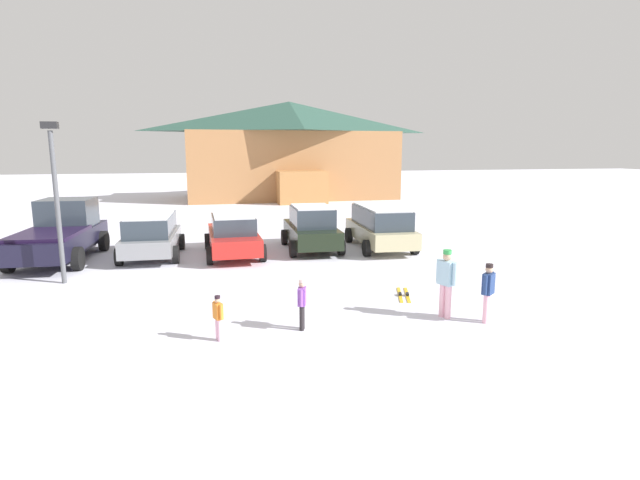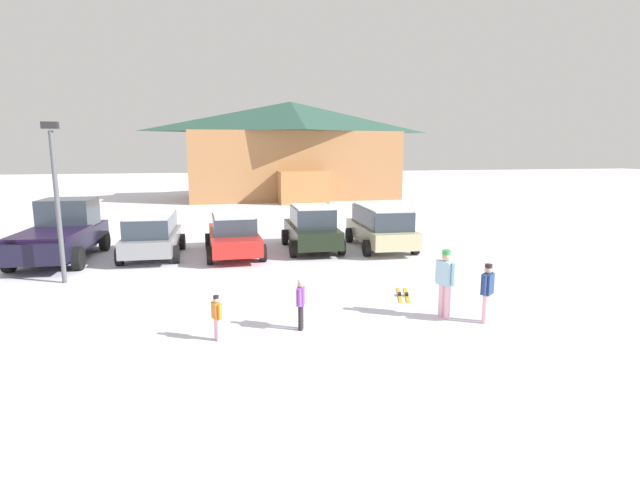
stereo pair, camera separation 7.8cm
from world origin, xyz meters
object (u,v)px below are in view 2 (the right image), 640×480
at_px(skier_child_in_orange_jacket, 217,315).
at_px(lamp_post, 56,193).
at_px(skier_child_in_purple_jacket, 301,301).
at_px(parked_black_sedan, 312,228).
at_px(pickup_truck, 62,232).
at_px(ski_lodge, 291,150).
at_px(skier_teen_in_navy_coat, 487,290).
at_px(skier_adult_in_blue_parka, 445,280).
at_px(pair_of_skis, 403,295).
at_px(parked_grey_wagon, 152,234).
at_px(parked_red_sedan, 234,234).
at_px(parked_beige_suv, 381,226).

height_order(skier_child_in_orange_jacket, lamp_post, lamp_post).
height_order(skier_child_in_orange_jacket, skier_child_in_purple_jacket, skier_child_in_purple_jacket).
distance_m(parked_black_sedan, pickup_truck, 9.30).
relative_size(ski_lodge, skier_teen_in_navy_coat, 12.25).
distance_m(ski_lodge, parked_black_sedan, 22.27).
height_order(skier_adult_in_blue_parka, pair_of_skis, skier_adult_in_blue_parka).
height_order(parked_grey_wagon, parked_red_sedan, parked_grey_wagon).
bearing_deg(parked_black_sedan, skier_child_in_orange_jacket, -113.29).
bearing_deg(skier_child_in_purple_jacket, parked_beige_suv, 60.29).
bearing_deg(lamp_post, parked_red_sedan, 29.15).
relative_size(skier_teen_in_navy_coat, pair_of_skis, 0.96).
relative_size(parked_red_sedan, parked_black_sedan, 1.09).
bearing_deg(parked_black_sedan, ski_lodge, 82.91).
distance_m(ski_lodge, pickup_truck, 24.86).
relative_size(parked_grey_wagon, parked_beige_suv, 0.87).
bearing_deg(parked_beige_suv, ski_lodge, 90.20).
bearing_deg(parked_grey_wagon, parked_red_sedan, -6.63).
xyz_separation_m(ski_lodge, skier_adult_in_blue_parka, (-1.24, -30.61, -3.00)).
bearing_deg(pair_of_skis, ski_lodge, 86.98).
xyz_separation_m(parked_red_sedan, skier_child_in_orange_jacket, (-0.77, -8.66, -0.25)).
xyz_separation_m(parked_red_sedan, parked_beige_suv, (5.92, 0.08, 0.12)).
xyz_separation_m(parked_black_sedan, skier_teen_in_navy_coat, (2.28, -9.25, -0.09)).
xyz_separation_m(parked_grey_wagon, parked_red_sedan, (2.99, -0.35, -0.07)).
bearing_deg(skier_teen_in_navy_coat, parked_black_sedan, 103.85).
xyz_separation_m(parked_red_sedan, parked_black_sedan, (3.12, 0.37, 0.07)).
bearing_deg(skier_teen_in_navy_coat, parked_beige_suv, 86.67).
height_order(ski_lodge, parked_black_sedan, ski_lodge).
xyz_separation_m(parked_beige_suv, skier_teen_in_navy_coat, (-0.52, -8.96, -0.14)).
xyz_separation_m(ski_lodge, lamp_post, (-11.08, -25.19, -1.21)).
bearing_deg(parked_grey_wagon, ski_lodge, 68.05).
distance_m(ski_lodge, lamp_post, 27.54).
relative_size(pickup_truck, skier_teen_in_navy_coat, 4.00).
bearing_deg(skier_teen_in_navy_coat, lamp_post, 150.76).
bearing_deg(parked_beige_suv, pair_of_skis, -103.76).
xyz_separation_m(skier_adult_in_blue_parka, lamp_post, (-9.83, 5.42, 1.79)).
relative_size(parked_beige_suv, skier_adult_in_blue_parka, 2.86).
distance_m(parked_grey_wagon, skier_teen_in_navy_coat, 12.47).
distance_m(parked_red_sedan, parked_black_sedan, 3.14).
bearing_deg(lamp_post, parked_beige_suv, 15.06).
relative_size(parked_grey_wagon, lamp_post, 0.87).
xyz_separation_m(parked_black_sedan, pickup_truck, (-9.29, 0.33, 0.11)).
bearing_deg(parked_beige_suv, parked_red_sedan, -179.22).
bearing_deg(lamp_post, skier_adult_in_blue_parka, -28.88).
bearing_deg(pair_of_skis, parked_black_sedan, 100.13).
relative_size(skier_child_in_orange_jacket, skier_teen_in_navy_coat, 0.70).
distance_m(parked_beige_suv, lamp_post, 11.69).
xyz_separation_m(parked_beige_suv, skier_adult_in_blue_parka, (-1.32, -8.43, 0.01)).
relative_size(skier_child_in_purple_jacket, skier_teen_in_navy_coat, 0.83).
distance_m(pickup_truck, skier_teen_in_navy_coat, 15.02).
height_order(parked_grey_wagon, parked_black_sedan, parked_black_sedan).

